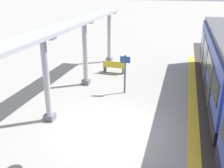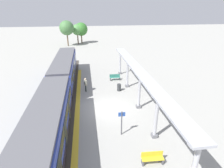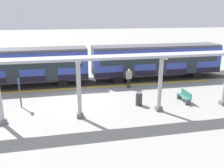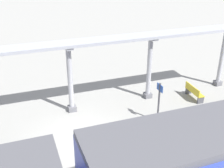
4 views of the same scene
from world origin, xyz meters
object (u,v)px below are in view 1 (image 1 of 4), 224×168
canopy_pillar_nearest (109,37)px  bench_near_end (114,67)px  canopy_pillar_third (46,80)px  platform_info_sign (125,71)px  canopy_pillar_second (85,53)px

canopy_pillar_nearest → bench_near_end: canopy_pillar_nearest is taller
canopy_pillar_third → bench_near_end: size_ratio=2.53×
canopy_pillar_third → bench_near_end: bearing=-98.6°
bench_near_end → platform_info_sign: (-1.49, 3.27, 0.89)m
canopy_pillar_nearest → canopy_pillar_third: (0.00, 10.01, 0.00)m
canopy_pillar_second → canopy_pillar_third: same height
canopy_pillar_second → canopy_pillar_third: size_ratio=1.00×
canopy_pillar_nearest → canopy_pillar_second: same height
canopy_pillar_third → platform_info_sign: size_ratio=1.75×
canopy_pillar_second → platform_info_sign: canopy_pillar_second is taller
canopy_pillar_second → platform_info_sign: (-2.59, 0.71, -0.62)m
bench_near_end → platform_info_sign: 3.70m
canopy_pillar_nearest → canopy_pillar_third: bearing=90.0°
canopy_pillar_nearest → platform_info_sign: bearing=113.5°
canopy_pillar_nearest → canopy_pillar_second: size_ratio=1.00×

